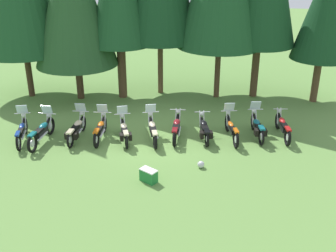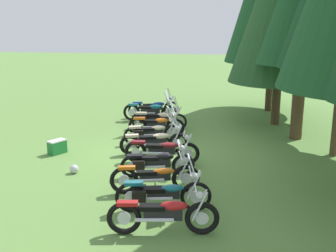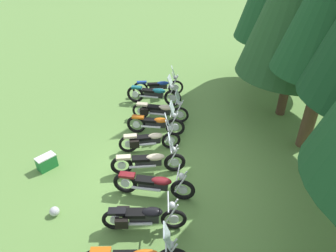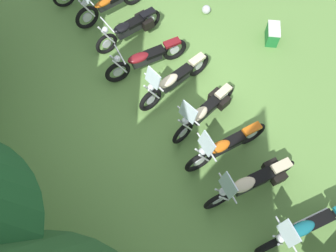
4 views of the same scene
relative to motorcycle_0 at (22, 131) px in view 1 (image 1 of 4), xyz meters
name	(u,v)px [view 1 (image 1 of 4)]	position (x,y,z in m)	size (l,w,h in m)	color
ground_plane	(152,139)	(5.25, 1.02, -0.47)	(80.00, 80.00, 0.00)	#608C42
motorcycle_0	(22,131)	(0.00, 0.00, 0.00)	(0.93, 2.27, 1.37)	black
motorcycle_1	(42,132)	(0.87, 0.01, 0.03)	(0.76, 2.45, 1.39)	black
motorcycle_2	(76,129)	(2.16, 0.54, 0.00)	(0.71, 2.30, 1.35)	black
motorcycle_3	(100,129)	(3.15, 0.66, 0.00)	(0.76, 2.18, 1.37)	black
motorcycle_4	(125,131)	(4.19, 0.66, -0.02)	(1.00, 2.03, 1.34)	black
motorcycle_5	(153,130)	(5.31, 0.98, -0.01)	(0.94, 2.27, 1.35)	black
motorcycle_6	(176,128)	(6.25, 1.37, -0.02)	(0.67, 2.37, 1.00)	black
motorcycle_7	(204,129)	(7.43, 1.38, -0.02)	(0.87, 2.11, 0.98)	black
motorcycle_8	(232,129)	(8.55, 1.57, -0.01)	(0.82, 2.32, 1.38)	black
motorcycle_9	(258,127)	(9.63, 1.90, 0.01)	(0.80, 2.25, 1.38)	black
motorcycle_10	(283,127)	(10.69, 2.11, -0.01)	(0.65, 2.37, 1.02)	black
pine_tree_6	(328,4)	(12.71, 6.80, 4.43)	(2.97, 2.97, 7.58)	brown
picnic_cooler	(149,175)	(5.79, -2.30, -0.23)	(0.68, 0.59, 0.47)	#1E7233
dropped_helmet	(201,165)	(7.50, -1.07, -0.34)	(0.26, 0.26, 0.26)	silver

